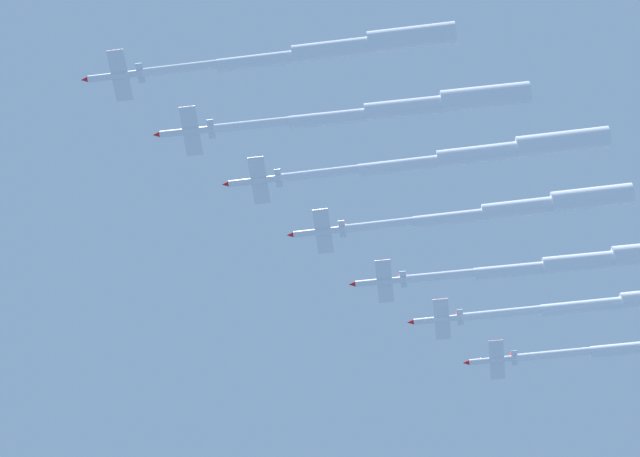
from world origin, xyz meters
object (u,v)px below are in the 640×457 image
jet_port_mid (522,207)px  jet_lead (336,49)px  jet_port_inner (409,107)px  jet_starboard_mid (583,261)px  jet_starboard_inner (484,153)px

jet_port_mid → jet_lead: bearing=107.3°
jet_port_inner → jet_starboard_mid: jet_starboard_mid is taller
jet_starboard_inner → jet_port_mid: 12.12m
jet_port_inner → jet_port_mid: size_ratio=1.05×
jet_port_inner → jet_starboard_mid: size_ratio=1.03×
jet_lead → jet_starboard_mid: bearing=-72.8°
jet_starboard_inner → jet_port_mid: jet_starboard_inner is taller
jet_lead → jet_starboard_mid: jet_starboard_mid is taller
jet_lead → jet_port_inner: bearing=-75.0°
jet_starboard_inner → jet_starboard_mid: size_ratio=1.07×
jet_lead → jet_starboard_inner: jet_starboard_inner is taller
jet_starboard_mid → jet_lead: bearing=107.2°
jet_lead → jet_starboard_inner: size_ratio=0.93×
jet_lead → jet_starboard_inner: 30.46m
jet_port_mid → jet_starboard_mid: 15.00m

